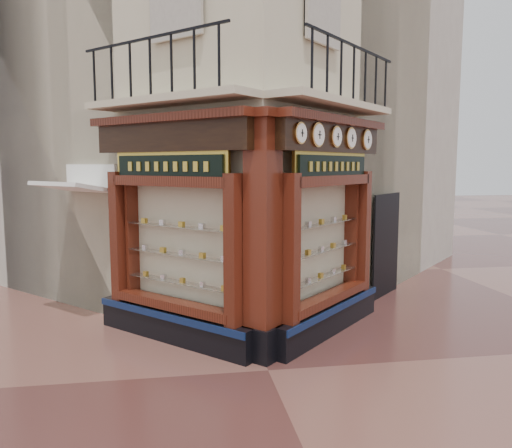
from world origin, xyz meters
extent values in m
plane|color=#4A2622|center=(0.00, 0.00, 0.00)|extent=(80.00, 80.00, 0.00)
cube|color=beige|center=(0.00, 6.16, 6.00)|extent=(11.31, 11.31, 12.00)
cube|color=#B7AFA0|center=(-2.47, 8.63, 5.50)|extent=(11.31, 11.31, 11.00)
cube|color=#B7AFA0|center=(2.47, 8.63, 5.50)|extent=(11.31, 11.31, 11.00)
cube|color=black|center=(-1.44, 1.54, 0.28)|extent=(2.72, 2.72, 0.55)
cube|color=#0C1B3F|center=(-1.57, 1.41, 0.49)|extent=(2.50, 2.50, 0.12)
cube|color=#39140A|center=(-0.45, 0.55, 1.77)|extent=(0.37, 0.37, 2.45)
cube|color=#39140A|center=(-2.43, 2.53, 1.77)|extent=(0.37, 0.37, 2.45)
cube|color=#FEE2C1|center=(-1.20, 1.77, 1.75)|extent=(1.80, 1.80, 2.10)
cube|color=black|center=(-1.42, 1.55, 3.60)|extent=(2.69, 2.69, 0.50)
cube|color=#39140A|center=(-1.47, 1.50, 3.91)|extent=(2.86, 2.86, 0.14)
cube|color=black|center=(1.44, 1.54, 0.28)|extent=(2.72, 2.72, 0.55)
cube|color=#0C1B3F|center=(1.57, 1.41, 0.49)|extent=(2.50, 2.50, 0.12)
cube|color=#39140A|center=(0.45, 0.55, 1.77)|extent=(0.37, 0.37, 2.45)
cube|color=#39140A|center=(2.43, 2.53, 1.77)|extent=(0.37, 0.37, 2.45)
cube|color=#FEE2C1|center=(1.20, 1.77, 1.75)|extent=(1.80, 1.80, 2.10)
cube|color=black|center=(1.42, 1.55, 3.60)|extent=(2.69, 2.69, 0.50)
cube|color=#39140A|center=(1.47, 1.50, 3.91)|extent=(2.86, 2.86, 0.14)
cube|color=black|center=(0.00, 0.50, 0.28)|extent=(0.78, 0.78, 0.55)
cube|color=#39140A|center=(0.00, 0.50, 2.20)|extent=(0.64, 0.64, 3.50)
cube|color=#39140A|center=(0.00, 0.50, 3.91)|extent=(0.85, 0.85, 0.14)
cube|color=beige|center=(-1.48, 1.49, 4.20)|extent=(2.97, 2.97, 0.12)
cube|color=black|center=(-1.72, 1.26, 5.15)|extent=(2.36, 2.36, 0.04)
cube|color=beige|center=(1.48, 1.49, 4.20)|extent=(2.97, 2.97, 0.12)
cube|color=black|center=(1.72, 1.26, 5.15)|extent=(2.36, 2.36, 0.04)
cylinder|color=gold|center=(0.59, 0.49, 3.62)|extent=(0.28, 0.28, 0.34)
cylinder|color=white|center=(0.61, 0.47, 3.62)|extent=(0.22, 0.22, 0.29)
cube|color=black|center=(0.62, 0.46, 3.62)|extent=(0.02, 0.02, 0.11)
cube|color=black|center=(0.62, 0.46, 3.62)|extent=(0.07, 0.07, 0.01)
cylinder|color=gold|center=(0.98, 0.89, 3.62)|extent=(0.32, 0.32, 0.41)
cylinder|color=white|center=(1.01, 0.87, 3.62)|extent=(0.26, 0.26, 0.35)
cube|color=black|center=(1.02, 0.86, 3.62)|extent=(0.02, 0.02, 0.14)
cube|color=black|center=(1.02, 0.86, 3.62)|extent=(0.08, 0.08, 0.01)
cylinder|color=gold|center=(1.45, 1.36, 3.62)|extent=(0.30, 0.30, 0.38)
cylinder|color=white|center=(1.48, 1.34, 3.62)|extent=(0.24, 0.24, 0.32)
cube|color=black|center=(1.49, 1.33, 3.62)|extent=(0.02, 0.02, 0.13)
cube|color=black|center=(1.49, 1.33, 3.62)|extent=(0.08, 0.08, 0.01)
cylinder|color=gold|center=(1.87, 1.78, 3.62)|extent=(0.32, 0.32, 0.40)
cylinder|color=white|center=(1.89, 1.76, 3.62)|extent=(0.26, 0.26, 0.34)
cube|color=black|center=(1.90, 1.75, 3.62)|extent=(0.02, 0.02, 0.13)
cube|color=black|center=(1.90, 1.75, 3.62)|extent=(0.08, 0.08, 0.01)
cylinder|color=gold|center=(2.39, 2.30, 3.62)|extent=(0.32, 0.32, 0.40)
cylinder|color=white|center=(2.41, 2.27, 3.62)|extent=(0.26, 0.26, 0.35)
cube|color=black|center=(2.42, 2.26, 3.62)|extent=(0.02, 0.02, 0.13)
cube|color=black|center=(2.42, 2.26, 3.62)|extent=(0.08, 0.08, 0.01)
cube|color=gold|center=(-1.45, 1.53, 3.10)|extent=(1.92, 1.92, 0.51)
cube|color=black|center=(-1.48, 1.50, 3.10)|extent=(1.79, 1.79, 0.38)
cube|color=gold|center=(1.45, 1.53, 3.10)|extent=(1.93, 1.93, 0.52)
cube|color=black|center=(1.48, 1.50, 3.10)|extent=(1.80, 1.80, 0.39)
camera|label=1|loc=(-1.34, -7.19, 3.13)|focal=35.00mm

